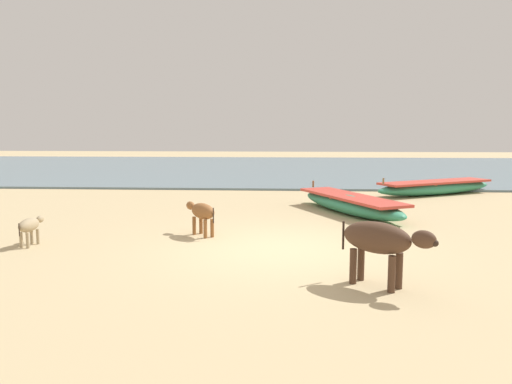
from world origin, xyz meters
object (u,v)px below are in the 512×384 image
Objects in this scene: fishing_boat_3 at (435,187)px; cow_adult_dark at (380,241)px; calf_near_brown at (202,212)px; calf_far_dun at (30,226)px; fishing_boat_0 at (350,204)px.

fishing_boat_3 is 3.70× the size of cow_adult_dark.
calf_far_dun is at bearing 68.32° from calf_near_brown.
fishing_boat_0 reaches higher than fishing_boat_3.
fishing_boat_3 reaches higher than calf_far_dun.
fishing_boat_0 is 3.47× the size of cow_adult_dark.
fishing_boat_3 is 11.11m from cow_adult_dark.
calf_near_brown is 3.40m from calf_far_dun.
calf_near_brown is at bearing -66.92° from calf_far_dun.
fishing_boat_3 is at bearing -47.32° from calf_far_dun.
cow_adult_dark reaches higher than fishing_boat_3.
fishing_boat_0 is at bearing -90.40° from calf_near_brown.
fishing_boat_3 is at bearing -85.50° from calf_near_brown.
fishing_boat_3 is 9.97m from calf_near_brown.
calf_far_dun is at bearing 10.20° from fishing_boat_3.
calf_near_brown reaches higher than fishing_boat_0.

